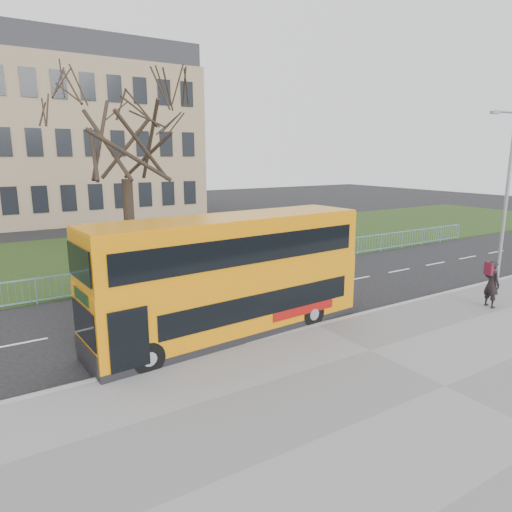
# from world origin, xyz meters

# --- Properties ---
(ground) EXTENTS (120.00, 120.00, 0.00)m
(ground) POSITION_xyz_m (0.00, 0.00, 0.00)
(ground) COLOR black
(ground) RESTS_ON ground
(pavement) EXTENTS (80.00, 10.50, 0.12)m
(pavement) POSITION_xyz_m (0.00, -6.75, 0.06)
(pavement) COLOR slate
(pavement) RESTS_ON ground
(kerb) EXTENTS (80.00, 0.20, 0.14)m
(kerb) POSITION_xyz_m (0.00, -1.55, 0.07)
(kerb) COLOR #959597
(kerb) RESTS_ON ground
(grass_verge) EXTENTS (80.00, 15.40, 0.08)m
(grass_verge) POSITION_xyz_m (0.00, 14.30, 0.04)
(grass_verge) COLOR #203714
(grass_verge) RESTS_ON ground
(guard_railing) EXTENTS (40.00, 0.12, 1.10)m
(guard_railing) POSITION_xyz_m (0.00, 6.60, 0.55)
(guard_railing) COLOR #699DBC
(guard_railing) RESTS_ON ground
(bare_tree) EXTENTS (7.87, 7.87, 11.24)m
(bare_tree) POSITION_xyz_m (-3.00, 10.00, 5.70)
(bare_tree) COLOR black
(bare_tree) RESTS_ON grass_verge
(civic_building) EXTENTS (30.00, 15.00, 14.00)m
(civic_building) POSITION_xyz_m (-5.00, 35.00, 7.00)
(civic_building) COLOR #8D7859
(civic_building) RESTS_ON ground
(yellow_bus) EXTENTS (9.66, 2.91, 3.99)m
(yellow_bus) POSITION_xyz_m (-2.86, -0.51, 2.14)
(yellow_bus) COLOR orange
(yellow_bus) RESTS_ON ground
(pedestrian) EXTENTS (0.57, 0.76, 1.87)m
(pedestrian) POSITION_xyz_m (7.06, -3.66, 1.05)
(pedestrian) COLOR black
(pedestrian) RESTS_ON pavement
(street_lamp) EXTENTS (1.62, 0.32, 7.65)m
(street_lamp) POSITION_xyz_m (9.88, -2.21, 4.31)
(street_lamp) COLOR gray
(street_lamp) RESTS_ON pavement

